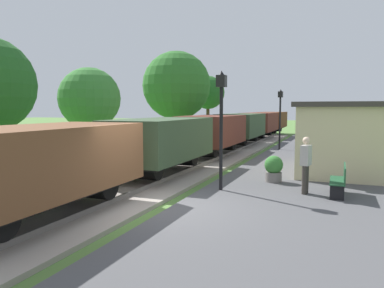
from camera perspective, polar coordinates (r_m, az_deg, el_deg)
The scene contains 16 objects.
ground_plane at distance 10.05m, azimuth -4.64°, elevation -10.82°, with size 160.00×160.00×0.00m, color #517A38.
platform_slab at distance 9.13m, azimuth 14.14°, elevation -11.84°, with size 6.00×60.00×0.25m, color #4C4C4F.
track_ballast at distance 11.25m, azimuth -15.84°, elevation -8.91°, with size 3.80×60.00×0.12m, color #9E9389.
rail_near at distance 10.81m, azimuth -12.77°, elevation -8.72°, with size 0.07×60.00×0.14m, color slate.
rail_far at distance 11.66m, azimuth -18.70°, elevation -7.83°, with size 0.07×60.00×0.14m, color slate.
freight_train at distance 24.49m, azimuth 5.54°, elevation 2.12°, with size 2.50×39.20×2.12m.
station_hut at distance 16.49m, azimuth 21.82°, elevation 1.03°, with size 3.50×5.80×2.78m.
bench_near_hut at distance 11.90m, azimuth 21.41°, elevation -5.05°, with size 0.42×1.50×0.91m.
bench_down_platform at distance 21.89m, azimuth 21.40°, elevation -0.40°, with size 0.42×1.50×0.91m.
person_waiting at distance 11.76m, azimuth 16.76°, elevation -2.74°, with size 0.32×0.42×1.71m.
potted_planter at distance 13.46m, azimuth 12.20°, elevation -3.60°, with size 0.64×0.64×0.92m.
lamp_post_near at distance 11.72m, azimuth 4.43°, elevation 5.39°, with size 0.28×0.28×3.70m.
lamp_post_far at distance 23.84m, azimuth 13.15°, elevation 5.29°, with size 0.28×0.28×3.70m.
tree_trackside_far at distance 20.72m, azimuth -15.19°, elevation 6.61°, with size 3.24×3.24×4.93m.
tree_field_left at distance 26.90m, azimuth -2.34°, elevation 8.79°, with size 4.77×4.77×6.77m.
tree_field_distant at distance 32.44m, azimuth 2.42°, elevation 7.71°, with size 2.81×2.81×5.52m.
Camera 1 is at (4.23, -8.66, 2.81)m, focal length 35.40 mm.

